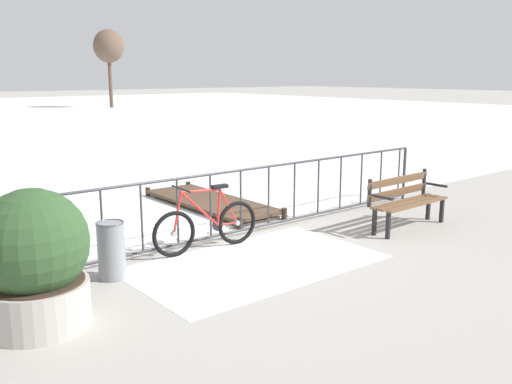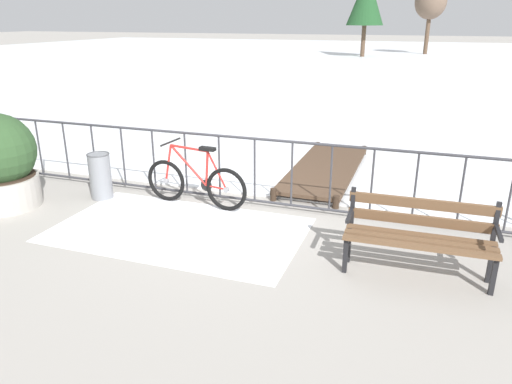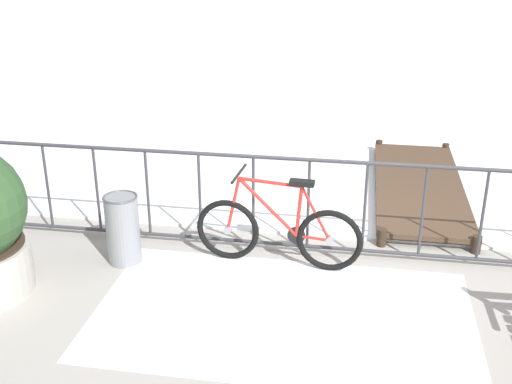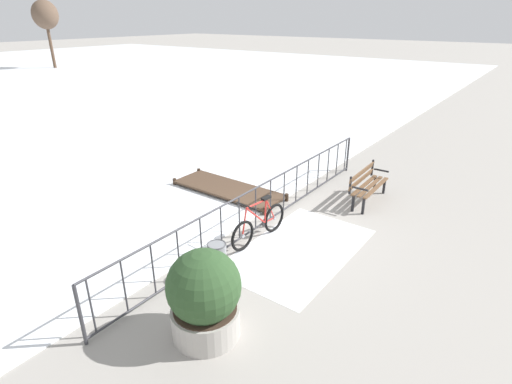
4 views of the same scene
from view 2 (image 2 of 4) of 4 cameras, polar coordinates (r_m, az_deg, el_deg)
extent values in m
plane|color=#9E9991|center=(7.51, -2.23, -1.32)|extent=(160.00, 160.00, 0.00)
cube|color=white|center=(35.10, 15.67, 14.80)|extent=(80.00, 56.00, 0.03)
cube|color=white|center=(6.66, -9.14, -4.40)|extent=(3.37, 1.98, 0.01)
cylinder|color=#38383D|center=(7.19, -2.34, 6.50)|extent=(9.00, 0.04, 0.04)
cylinder|color=#38383D|center=(7.48, -2.24, -0.75)|extent=(9.00, 0.04, 0.04)
cylinder|color=#38383D|center=(9.87, -27.46, 4.83)|extent=(0.06, 0.06, 1.05)
cylinder|color=#38383D|center=(9.73, -26.76, 5.00)|extent=(0.03, 0.03, 0.97)
cylinder|color=#38383D|center=(9.33, -24.27, 4.81)|extent=(0.03, 0.03, 0.97)
cylinder|color=#38383D|center=(8.95, -21.57, 4.60)|extent=(0.03, 0.03, 0.97)
cylinder|color=#38383D|center=(8.59, -18.63, 4.36)|extent=(0.03, 0.03, 0.97)
cylinder|color=#38383D|center=(8.25, -15.45, 4.08)|extent=(0.03, 0.03, 0.97)
cylinder|color=#38383D|center=(7.95, -12.01, 3.77)|extent=(0.03, 0.03, 0.97)
cylinder|color=#38383D|center=(7.67, -8.31, 3.41)|extent=(0.03, 0.03, 0.97)
cylinder|color=#38383D|center=(7.43, -4.36, 3.02)|extent=(0.03, 0.03, 0.97)
cylinder|color=#38383D|center=(7.22, -0.16, 2.59)|extent=(0.03, 0.03, 0.97)
cylinder|color=#38383D|center=(7.06, 4.25, 2.11)|extent=(0.03, 0.03, 0.97)
cylinder|color=#38383D|center=(6.94, 8.84, 1.61)|extent=(0.03, 0.03, 0.97)
cylinder|color=#38383D|center=(6.87, 13.56, 1.08)|extent=(0.03, 0.03, 0.97)
cylinder|color=#38383D|center=(6.84, 18.34, 0.54)|extent=(0.03, 0.03, 0.97)
cylinder|color=#38383D|center=(6.86, 23.12, -0.01)|extent=(0.03, 0.03, 0.97)
cylinder|color=#38383D|center=(6.94, 27.84, -0.55)|extent=(0.03, 0.03, 0.97)
torus|color=black|center=(7.12, -3.53, 0.29)|extent=(0.66, 0.11, 0.66)
cylinder|color=gray|center=(7.12, -3.53, 0.29)|extent=(0.08, 0.07, 0.08)
torus|color=black|center=(7.63, -10.59, 1.34)|extent=(0.66, 0.11, 0.66)
cylinder|color=gray|center=(7.63, -10.59, 1.34)|extent=(0.08, 0.07, 0.08)
cylinder|color=red|center=(7.17, -5.83, 2.77)|extent=(0.08, 0.04, 0.53)
cylinder|color=red|center=(7.32, -7.99, 3.16)|extent=(0.61, 0.08, 0.59)
cylinder|color=red|center=(7.24, -7.95, 5.15)|extent=(0.63, 0.08, 0.07)
cylinder|color=red|center=(7.19, -4.73, 0.54)|extent=(0.34, 0.05, 0.05)
cylinder|color=red|center=(7.10, -4.64, 2.54)|extent=(0.32, 0.05, 0.56)
cylinder|color=red|center=(7.51, -10.33, 3.38)|extent=(0.16, 0.04, 0.59)
cube|color=black|center=(7.08, -5.76, 5.11)|extent=(0.25, 0.12, 0.05)
cylinder|color=black|center=(7.39, -10.08, 5.85)|extent=(0.06, 0.52, 0.03)
cylinder|color=black|center=(7.26, -5.90, 0.79)|extent=(0.18, 0.03, 0.18)
cube|color=brown|center=(5.68, 18.72, -4.86)|extent=(1.60, 0.14, 0.04)
cube|color=brown|center=(5.53, 18.71, -5.50)|extent=(1.60, 0.14, 0.04)
cube|color=brown|center=(5.39, 18.70, -6.18)|extent=(1.60, 0.14, 0.04)
cube|color=brown|center=(5.71, 18.88, -3.20)|extent=(1.60, 0.09, 0.12)
cube|color=brown|center=(5.64, 19.11, -1.32)|extent=(1.60, 0.09, 0.12)
cube|color=black|center=(5.59, 26.31, -8.85)|extent=(0.05, 0.06, 0.44)
cube|color=black|center=(5.83, 26.00, -7.65)|extent=(0.05, 0.06, 0.44)
cube|color=black|center=(5.76, 26.53, -3.17)|extent=(0.05, 0.05, 0.45)
cube|color=black|center=(5.54, 26.80, -4.38)|extent=(0.05, 0.40, 0.04)
cube|color=black|center=(5.53, 10.54, -7.27)|extent=(0.05, 0.06, 0.44)
cube|color=black|center=(5.77, 10.91, -6.12)|extent=(0.05, 0.06, 0.44)
cube|color=black|center=(5.70, 11.36, -1.59)|extent=(0.05, 0.05, 0.45)
cube|color=black|center=(5.48, 11.01, -2.75)|extent=(0.05, 0.40, 0.04)
cylinder|color=#ADA8A0|center=(8.25, -27.61, 0.05)|extent=(1.03, 1.03, 0.47)
cylinder|color=#38281E|center=(8.18, -27.88, 1.65)|extent=(0.95, 0.95, 0.02)
cylinder|color=gray|center=(8.00, -17.94, 1.78)|extent=(0.34, 0.34, 0.72)
torus|color=#494A4E|center=(7.90, -18.21, 4.26)|extent=(0.35, 0.35, 0.02)
cube|color=#4C3828|center=(8.91, 8.17, 2.77)|extent=(1.10, 3.15, 0.06)
cylinder|color=#35271C|center=(7.58, 2.07, -0.29)|extent=(0.10, 0.10, 0.20)
cylinder|color=#35271C|center=(7.37, 9.44, -1.17)|extent=(0.10, 0.10, 0.20)
cylinder|color=#35271C|center=(10.49, 7.27, 5.32)|extent=(0.10, 0.10, 0.20)
cylinder|color=#35271C|center=(10.34, 12.64, 4.78)|extent=(0.10, 0.10, 0.20)
cylinder|color=brown|center=(41.53, 19.61, 17.28)|extent=(0.31, 0.31, 3.17)
ellipsoid|color=brown|center=(41.53, 19.99, 20.42)|extent=(2.36, 2.36, 2.59)
cylinder|color=brown|center=(37.56, 12.66, 18.14)|extent=(0.31, 0.31, 3.68)
camera|label=1|loc=(7.51, -73.06, 4.40)|focal=39.01mm
camera|label=3|loc=(2.52, -63.15, 20.30)|focal=44.33mm
camera|label=4|loc=(9.59, -64.33, 19.76)|focal=28.18mm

